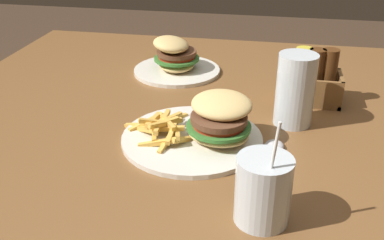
# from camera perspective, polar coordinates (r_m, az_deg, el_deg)

# --- Properties ---
(dining_table) EXTENTS (1.28, 1.18, 0.75)m
(dining_table) POSITION_cam_1_polar(r_m,az_deg,el_deg) (1.08, 0.59, -5.16)
(dining_table) COLOR brown
(dining_table) RESTS_ON ground_plane
(meal_plate_near) EXTENTS (0.30, 0.29, 0.11)m
(meal_plate_near) POSITION_cam_1_polar(r_m,az_deg,el_deg) (0.89, 1.63, -0.93)
(meal_plate_near) COLOR silver
(meal_plate_near) RESTS_ON dining_table
(beer_glass) EXTENTS (0.08, 0.08, 0.16)m
(beer_glass) POSITION_cam_1_polar(r_m,az_deg,el_deg) (0.98, 12.95, 3.70)
(beer_glass) COLOR silver
(beer_glass) RESTS_ON dining_table
(juice_glass) EXTENTS (0.09, 0.09, 0.18)m
(juice_glass) POSITION_cam_1_polar(r_m,az_deg,el_deg) (0.69, 8.98, -9.10)
(juice_glass) COLOR silver
(juice_glass) RESTS_ON dining_table
(spoon) EXTENTS (0.04, 0.15, 0.01)m
(spoon) POSITION_cam_1_polar(r_m,az_deg,el_deg) (0.89, 10.35, -3.54)
(spoon) COLOR silver
(spoon) RESTS_ON dining_table
(meal_plate_far) EXTENTS (0.24, 0.24, 0.10)m
(meal_plate_far) POSITION_cam_1_polar(r_m,az_deg,el_deg) (1.25, -2.12, 7.66)
(meal_plate_far) COLOR silver
(meal_plate_far) RESTS_ON dining_table
(condiment_caddy) EXTENTS (0.13, 0.10, 0.13)m
(condiment_caddy) POSITION_cam_1_polar(r_m,az_deg,el_deg) (1.10, 15.24, 4.82)
(condiment_caddy) COLOR brown
(condiment_caddy) RESTS_ON dining_table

